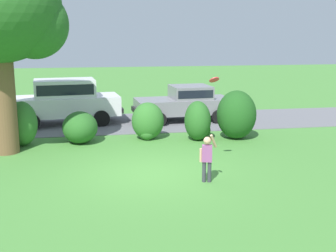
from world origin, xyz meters
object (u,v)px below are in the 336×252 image
frisbee (214,80)px  oak_tree_large (0,14)px  child_thrower (207,155)px  parked_suv (65,99)px  parked_sedan (186,102)px

frisbee → oak_tree_large: bearing=154.1°
frisbee → child_thrower: bearing=-113.0°
parked_suv → frisbee: size_ratio=15.87×
parked_sedan → parked_suv: bearing=178.4°
frisbee → parked_suv: bearing=121.7°
oak_tree_large → parked_sedan: 8.67m
oak_tree_large → frisbee: oak_tree_large is taller
oak_tree_large → parked_sedan: size_ratio=1.39×
parked_sedan → child_thrower: 8.20m
child_thrower → oak_tree_large: bearing=144.6°
parked_sedan → parked_suv: (-5.19, 0.15, 0.23)m
oak_tree_large → parked_suv: 5.64m
child_thrower → parked_suv: bearing=115.9°
parked_sedan → frisbee: size_ratio=14.72×
oak_tree_large → child_thrower: (5.57, -3.97, -3.66)m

